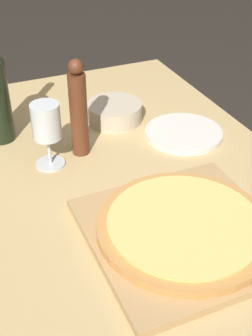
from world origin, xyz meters
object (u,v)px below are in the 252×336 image
pepper_mill (78,110)px  small_bowl (114,112)px  pizza (184,226)px  wine_glass (46,124)px

pepper_mill → small_bowl: bearing=40.8°
pizza → wine_glass: bearing=115.8°
pepper_mill → wine_glass: bearing=-165.3°
pizza → small_bowl: 0.52m
small_bowl → wine_glass: bearing=-147.6°
wine_glass → small_bowl: (0.24, 0.15, -0.09)m
pizza → pepper_mill: size_ratio=1.40×
wine_glass → small_bowl: wine_glass is taller
pizza → small_bowl: size_ratio=2.24×
pepper_mill → small_bowl: (0.15, 0.13, -0.10)m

